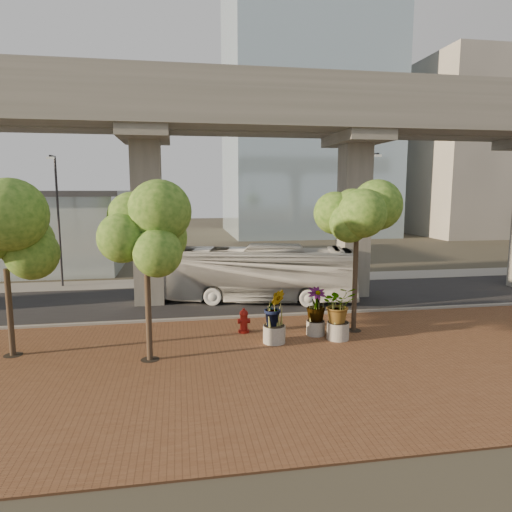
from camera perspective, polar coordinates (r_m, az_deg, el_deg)
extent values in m
plane|color=#393429|center=(25.07, 0.59, -6.45)|extent=(160.00, 160.00, 0.00)
cube|color=brown|center=(17.62, 5.35, -12.87)|extent=(70.00, 13.00, 0.06)
cube|color=black|center=(26.97, -0.17, -5.35)|extent=(90.00, 8.00, 0.04)
cube|color=gray|center=(23.15, 1.48, -7.50)|extent=(70.00, 0.25, 0.16)
cube|color=gray|center=(32.28, -1.79, -3.06)|extent=(90.00, 3.00, 0.06)
cube|color=gray|center=(24.98, 0.45, 17.79)|extent=(72.00, 2.40, 1.80)
cube|color=gray|center=(28.10, -0.74, 16.72)|extent=(72.00, 2.40, 1.80)
cube|color=gray|center=(24.19, 0.95, 21.48)|extent=(72.00, 0.12, 1.00)
cube|color=gray|center=(29.40, -1.10, 19.11)|extent=(72.00, 0.12, 1.00)
cube|color=#ABA499|center=(73.52, 26.11, 11.85)|extent=(18.00, 16.00, 24.00)
imported|color=silver|center=(26.04, -0.21, -2.27)|extent=(11.83, 5.37, 3.21)
cylinder|color=#670E0B|center=(20.66, -1.53, -9.36)|extent=(0.50, 0.50, 0.11)
cylinder|color=#670E0B|center=(20.54, -1.53, -8.30)|extent=(0.33, 0.33, 0.80)
sphere|color=#670E0B|center=(20.43, -1.53, -7.23)|extent=(0.39, 0.39, 0.39)
cylinder|color=#670E0B|center=(20.39, -1.54, -6.74)|extent=(0.11, 0.11, 0.14)
cylinder|color=#670E0B|center=(20.52, -1.53, -8.12)|extent=(0.55, 0.22, 0.22)
cylinder|color=#AFAC9E|center=(19.98, 10.20, -9.17)|extent=(0.94, 0.94, 0.73)
imported|color=#2A5516|center=(19.67, 10.29, -5.96)|extent=(2.10, 2.10, 1.57)
cylinder|color=#9F9C8F|center=(20.41, 7.45, -8.89)|extent=(0.81, 0.81, 0.63)
imported|color=#2A5516|center=(20.12, 7.51, -6.03)|extent=(1.97, 1.97, 1.48)
cylinder|color=gray|center=(19.27, 2.29, -9.72)|extent=(0.93, 0.93, 0.72)
imported|color=#2A5516|center=(18.95, 2.31, -6.44)|extent=(2.07, 2.07, 1.55)
cylinder|color=#433426|center=(19.81, -28.41, -6.24)|extent=(0.22, 0.22, 3.38)
cylinder|color=black|center=(20.27, -28.08, -10.87)|extent=(0.70, 0.70, 0.01)
cylinder|color=#433426|center=(17.43, -13.30, -6.84)|extent=(0.22, 0.22, 3.67)
cylinder|color=black|center=(17.99, -13.10, -12.48)|extent=(0.70, 0.70, 0.01)
cylinder|color=#433426|center=(20.87, 12.25, -3.49)|extent=(0.22, 0.22, 4.25)
cylinder|color=black|center=(21.39, 12.08, -9.06)|extent=(0.70, 0.70, 0.01)
cylinder|color=#2B2A2F|center=(32.35, -23.43, 3.80)|extent=(0.15, 0.15, 8.38)
cube|color=#2B2A2F|center=(31.84, -24.09, 11.26)|extent=(0.16, 1.05, 0.16)
cube|color=silver|center=(31.32, -24.32, 11.12)|extent=(0.42, 0.21, 0.13)
cylinder|color=#2A2B2F|center=(33.06, 13.95, 4.59)|extent=(0.15, 0.15, 8.69)
cube|color=#2A2B2F|center=(32.59, 14.61, 12.17)|extent=(0.16, 1.09, 0.16)
cube|color=silver|center=(32.08, 15.01, 12.03)|extent=(0.43, 0.22, 0.13)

